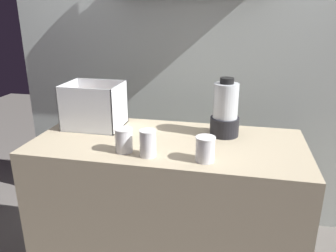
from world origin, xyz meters
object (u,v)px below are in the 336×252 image
at_px(juice_cup_beet_middle, 205,150).
at_px(juice_cup_pomegranate_left, 148,144).
at_px(blender_pitcher, 225,111).
at_px(carrot_display_bin, 94,113).
at_px(juice_cup_mango_far_left, 124,142).

bearing_deg(juice_cup_beet_middle, juice_cup_pomegranate_left, -179.67).
relative_size(juice_cup_pomegranate_left, juice_cup_beet_middle, 1.10).
bearing_deg(blender_pitcher, carrot_display_bin, -179.40).
bearing_deg(juice_cup_mango_far_left, juice_cup_beet_middle, -3.41).
distance_m(carrot_display_bin, juice_cup_pomegranate_left, 0.54).
bearing_deg(carrot_display_bin, juice_cup_beet_middle, -26.57).
bearing_deg(juice_cup_beet_middle, carrot_display_bin, 153.43).
bearing_deg(juice_cup_mango_far_left, carrot_display_bin, 132.76).
bearing_deg(juice_cup_beet_middle, juice_cup_mango_far_left, 176.59).
distance_m(juice_cup_mango_far_left, juice_cup_pomegranate_left, 0.13).
bearing_deg(juice_cup_mango_far_left, blender_pitcher, 35.65).
relative_size(carrot_display_bin, blender_pitcher, 1.01).
relative_size(juice_cup_mango_far_left, juice_cup_beet_middle, 1.02).
bearing_deg(carrot_display_bin, juice_cup_mango_far_left, -47.24).
relative_size(carrot_display_bin, juice_cup_mango_far_left, 2.70).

